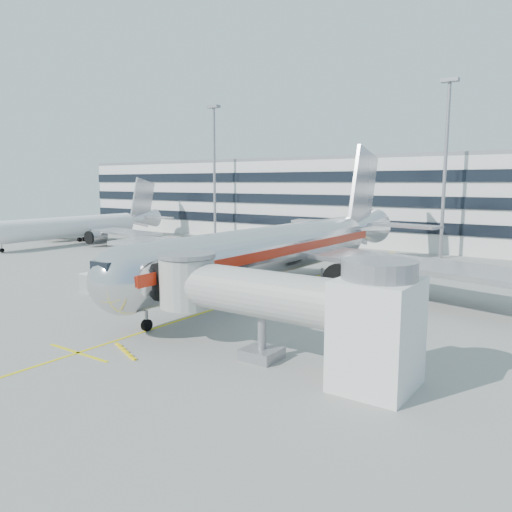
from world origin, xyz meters
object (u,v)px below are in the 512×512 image
Objects in this scene: main_jet at (286,247)px; belt_loader at (193,286)px; cargo_container_front at (120,284)px; baggage_tug at (143,288)px; cargo_container_right at (91,282)px; ramp_worker at (126,290)px; cargo_container_left at (106,280)px.

belt_loader is (-6.36, -7.57, -3.63)m from main_jet.
main_jet reaches higher than cargo_container_front.
cargo_container_right is (-6.41, -1.19, 0.04)m from baggage_tug.
cargo_container_right reaches higher than ramp_worker.
baggage_tug is at bearing -6.12° from cargo_container_left.
cargo_container_left is 6.39m from ramp_worker.
belt_loader is at bearing -130.05° from main_jet.
main_jet is at bearing 37.06° from cargo_container_left.
cargo_container_front is at bearing 178.96° from baggage_tug.
baggage_tug is at bearing 10.49° from cargo_container_right.
cargo_container_left is at bearing 92.19° from cargo_container_right.
main_jet is at bearing 54.40° from baggage_tug.
main_jet is 19.33m from cargo_container_left.
belt_loader is 7.36m from cargo_container_front.
cargo_container_right is at bearing 137.26° from ramp_worker.
main_jet is 15.32m from baggage_tug.
belt_loader reaches higher than ramp_worker.
belt_loader is 2.38× the size of cargo_container_left.
belt_loader reaches higher than baggage_tug.
main_jet reaches higher than cargo_container_right.
main_jet is 27.40× the size of cargo_container_right.
cargo_container_right reaches higher than cargo_container_front.
belt_loader is 1.49× the size of baggage_tug.
cargo_container_left is at bearing 173.88° from baggage_tug.
main_jet is 23.79× the size of cargo_container_front.
belt_loader is 9.65m from cargo_container_left.
cargo_container_front reaches higher than cargo_container_left.
baggage_tug is 1.59× the size of cargo_container_left.
cargo_container_right is at bearing -169.51° from baggage_tug.
main_jet is at bearing 18.05° from ramp_worker.
cargo_container_front is (-12.15, -12.10, -3.36)m from main_jet.
cargo_container_right is at bearing -138.55° from main_jet.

